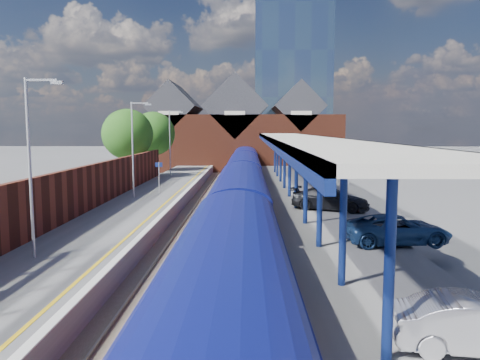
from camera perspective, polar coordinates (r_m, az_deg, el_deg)
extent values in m
plane|color=#5B5B5E|center=(42.31, -1.56, -1.97)|extent=(240.00, 240.00, 0.00)
cube|color=#473D33|center=(32.45, -2.39, -4.45)|extent=(6.00, 76.00, 0.06)
cube|color=slate|center=(32.65, -6.29, -4.26)|extent=(0.07, 76.00, 0.14)
cube|color=slate|center=(32.49, -3.77, -4.28)|extent=(0.07, 76.00, 0.14)
cube|color=slate|center=(32.40, -1.01, -4.30)|extent=(0.07, 76.00, 0.14)
cube|color=slate|center=(32.38, 1.54, -4.31)|extent=(0.07, 76.00, 0.14)
cube|color=#565659|center=(33.16, -11.94, -3.52)|extent=(5.00, 76.00, 1.00)
cube|color=#565659|center=(32.56, 8.23, -3.63)|extent=(6.00, 76.00, 1.00)
cube|color=silver|center=(32.63, -7.93, -2.67)|extent=(0.30, 76.00, 0.05)
cube|color=silver|center=(32.24, 3.20, -2.73)|extent=(0.30, 76.00, 0.05)
cube|color=yellow|center=(32.73, -8.97, -2.70)|extent=(0.14, 76.00, 0.01)
cube|color=navy|center=(10.96, -1.54, -16.06)|extent=(2.88, 16.01, 2.50)
cube|color=navy|center=(10.54, -1.56, -9.77)|extent=(2.88, 16.01, 0.60)
cube|color=navy|center=(27.05, 0.10, -2.58)|extent=(2.88, 16.01, 2.50)
cube|color=navy|center=(26.89, 0.10, 0.05)|extent=(2.88, 16.01, 0.60)
cube|color=navy|center=(43.53, 0.50, 0.78)|extent=(2.88, 16.01, 2.50)
cube|color=navy|center=(43.42, 0.50, 2.42)|extent=(2.88, 16.01, 0.60)
cube|color=navy|center=(60.07, 0.68, 2.29)|extent=(2.88, 16.01, 2.50)
cube|color=navy|center=(60.00, 0.68, 3.48)|extent=(2.88, 16.01, 0.60)
cube|color=black|center=(35.27, -1.96, 0.22)|extent=(0.04, 60.54, 0.70)
cube|color=#CF550D|center=(35.36, -1.97, -1.07)|extent=(0.03, 55.27, 0.30)
cube|color=red|center=(35.40, -1.98, -1.47)|extent=(0.03, 55.27, 0.30)
cube|color=black|center=(65.78, 0.72, 1.24)|extent=(2.00, 2.40, 0.60)
cylinder|color=navy|center=(10.70, 17.75, -10.11)|extent=(0.24, 0.24, 4.20)
cylinder|color=navy|center=(15.42, 12.45, -4.96)|extent=(0.24, 0.24, 4.20)
cylinder|color=navy|center=(20.27, 9.69, -2.22)|extent=(0.24, 0.24, 4.20)
cylinder|color=navy|center=(25.18, 8.01, -0.55)|extent=(0.24, 0.24, 4.20)
cylinder|color=navy|center=(30.12, 6.88, 0.58)|extent=(0.24, 0.24, 4.20)
cylinder|color=navy|center=(35.08, 6.07, 1.39)|extent=(0.24, 0.24, 4.20)
cylinder|color=navy|center=(40.05, 5.46, 2.00)|extent=(0.24, 0.24, 4.20)
cylinder|color=navy|center=(45.03, 4.99, 2.47)|extent=(0.24, 0.24, 4.20)
cylinder|color=navy|center=(50.01, 4.60, 2.85)|extent=(0.24, 0.24, 4.20)
cylinder|color=navy|center=(54.99, 4.29, 3.16)|extent=(0.24, 0.24, 4.20)
cube|color=beige|center=(34.02, 7.10, 5.02)|extent=(4.50, 52.00, 0.25)
cube|color=navy|center=(33.87, 3.47, 4.80)|extent=(0.20, 52.00, 0.55)
cube|color=navy|center=(34.31, 10.68, 4.72)|extent=(0.20, 52.00, 0.55)
cylinder|color=#A5A8AA|center=(19.80, -24.23, 1.19)|extent=(0.12, 0.12, 7.00)
cube|color=#A5A8AA|center=(19.58, -23.07, 11.16)|extent=(1.20, 0.08, 0.08)
cube|color=#A5A8AA|center=(19.34, -21.41, 11.00)|extent=(0.45, 0.18, 0.12)
cylinder|color=#A5A8AA|center=(34.91, -12.95, 3.54)|extent=(0.12, 0.12, 7.00)
cube|color=#A5A8AA|center=(34.78, -12.12, 9.16)|extent=(1.20, 0.08, 0.08)
cube|color=#A5A8AA|center=(34.65, -11.14, 9.03)|extent=(0.45, 0.18, 0.12)
cylinder|color=#A5A8AA|center=(50.57, -8.54, 4.43)|extent=(0.12, 0.12, 7.00)
cube|color=#A5A8AA|center=(50.48, -7.93, 8.29)|extent=(1.20, 0.08, 0.08)
cube|color=#A5A8AA|center=(50.39, -7.24, 8.19)|extent=(0.45, 0.18, 0.12)
cylinder|color=#A5A8AA|center=(36.70, -9.83, 0.21)|extent=(0.08, 0.08, 2.50)
cube|color=#0C194C|center=(36.61, -9.87, 1.85)|extent=(0.55, 0.06, 0.35)
cube|color=#572417|center=(27.97, -20.01, -1.64)|extent=(0.35, 50.00, 2.80)
cube|color=#572417|center=(69.89, -0.49, 4.58)|extent=(30.00, 12.00, 8.00)
cube|color=#232328|center=(70.76, -7.88, 8.75)|extent=(7.13, 12.00, 7.13)
cube|color=#232328|center=(69.93, -0.49, 8.84)|extent=(9.16, 12.00, 9.16)
cube|color=#232328|center=(70.25, 6.96, 8.78)|extent=(7.13, 12.00, 7.13)
cube|color=beige|center=(64.75, -8.71, 8.09)|extent=(2.80, 0.15, 0.50)
cube|color=beige|center=(63.84, -0.65, 8.19)|extent=(2.80, 0.15, 0.50)
cube|color=beige|center=(64.20, 7.49, 8.12)|extent=(2.80, 0.15, 0.50)
cube|color=slate|center=(93.22, 6.27, 14.83)|extent=(14.00, 14.00, 40.00)
cylinder|color=#382314|center=(49.60, -13.44, 1.40)|extent=(0.44, 0.44, 4.00)
sphere|color=#194813|center=(49.43, -13.55, 5.44)|extent=(5.20, 5.20, 5.20)
sphere|color=#194813|center=(48.76, -12.76, 4.63)|extent=(3.20, 3.20, 3.20)
cylinder|color=#382314|center=(57.14, -10.46, 2.09)|extent=(0.44, 0.44, 4.00)
sphere|color=#194813|center=(57.00, -10.53, 5.60)|extent=(5.20, 5.20, 5.20)
sphere|color=#194813|center=(56.36, -9.82, 4.89)|extent=(3.20, 3.20, 3.20)
imported|color=silver|center=(12.34, 27.18, -15.48)|extent=(3.99, 1.82, 1.27)
imported|color=black|center=(29.82, 10.95, -2.26)|extent=(5.19, 3.61, 1.40)
imported|color=navy|center=(21.85, 18.56, -5.72)|extent=(4.81, 2.53, 1.29)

